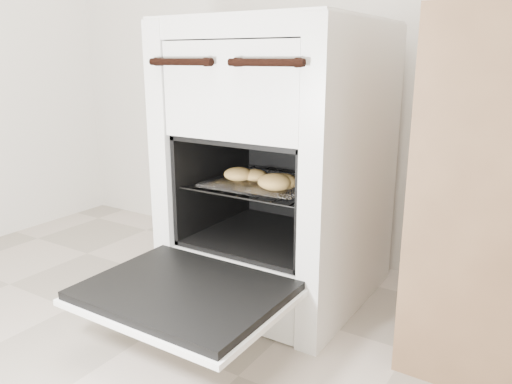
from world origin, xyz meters
TOP-DOWN VIEW (x-y plane):
  - stove at (-0.16, 1.17)m, footprint 0.58×0.65m
  - oven_door at (-0.16, 0.68)m, footprint 0.53×0.41m
  - oven_rack at (-0.16, 1.11)m, footprint 0.43×0.41m
  - foil_sheet at (-0.16, 1.09)m, footprint 0.33×0.29m
  - baked_rolls at (-0.13, 1.04)m, footprint 0.31×0.18m

SIDE VIEW (x-z plane):
  - oven_door at x=-0.16m, z-range 0.18..0.21m
  - oven_rack at x=-0.16m, z-range 0.40..0.40m
  - foil_sheet at x=-0.16m, z-range 0.40..0.41m
  - baked_rolls at x=-0.13m, z-range 0.41..0.46m
  - stove at x=-0.16m, z-range -0.01..0.89m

